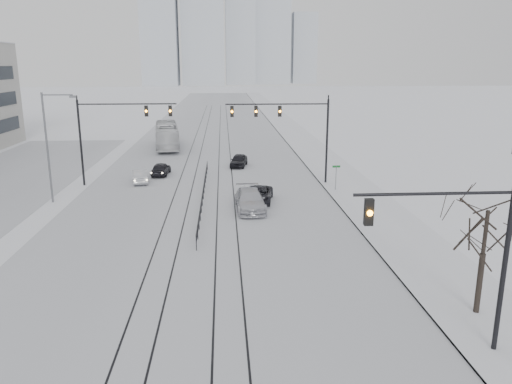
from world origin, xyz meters
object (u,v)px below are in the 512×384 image
(box_truck, at_px, (167,136))
(sedan_nb_far, at_px, (239,161))
(traffic_mast_near, at_px, (466,246))
(bare_tree, at_px, (487,222))
(sedan_sb_inner, at_px, (161,169))
(sedan_nb_front, at_px, (259,195))
(sedan_sb_outer, at_px, (140,176))
(sedan_nb_right, at_px, (250,200))

(box_truck, bearing_deg, sedan_nb_far, 118.23)
(traffic_mast_near, distance_m, bare_tree, 3.85)
(bare_tree, height_order, sedan_sb_inner, bare_tree)
(sedan_nb_front, bearing_deg, sedan_nb_far, 104.11)
(sedan_sb_outer, bearing_deg, bare_tree, 114.40)
(sedan_nb_far, bearing_deg, sedan_nb_right, -78.01)
(sedan_sb_inner, bearing_deg, sedan_sb_outer, 67.62)
(bare_tree, bearing_deg, sedan_nb_far, 105.60)
(sedan_sb_outer, xyz_separation_m, sedan_nb_front, (10.98, -7.80, -0.01))
(sedan_sb_inner, bearing_deg, traffic_mast_near, 119.05)
(bare_tree, relative_size, box_truck, 0.50)
(sedan_sb_outer, distance_m, sedan_nb_right, 14.27)
(bare_tree, xyz_separation_m, box_truck, (-19.09, 48.11, -2.78))
(traffic_mast_near, height_order, sedan_nb_front, traffic_mast_near)
(bare_tree, height_order, sedan_nb_front, bare_tree)
(sedan_sb_outer, distance_m, sedan_nb_far, 12.17)
(sedan_nb_front, distance_m, sedan_nb_right, 2.42)
(sedan_nb_far, xyz_separation_m, box_truck, (-9.35, 13.22, 1.02))
(traffic_mast_near, distance_m, box_truck, 53.84)
(traffic_mast_near, relative_size, sedan_sb_outer, 1.79)
(sedan_sb_inner, relative_size, sedan_sb_outer, 1.00)
(traffic_mast_near, relative_size, sedan_nb_far, 1.74)
(bare_tree, xyz_separation_m, sedan_nb_far, (-9.74, 34.89, -3.80))
(traffic_mast_near, bearing_deg, sedan_sb_inner, 114.58)
(box_truck, bearing_deg, sedan_sb_inner, 86.86)
(traffic_mast_near, height_order, box_truck, traffic_mast_near)
(sedan_nb_far, height_order, box_truck, box_truck)
(sedan_nb_front, xyz_separation_m, sedan_nb_right, (-0.86, -2.26, 0.16))
(sedan_nb_far, bearing_deg, sedan_sb_inner, -143.02)
(sedan_nb_right, distance_m, sedan_nb_far, 17.27)
(sedan_nb_right, relative_size, box_truck, 0.44)
(sedan_nb_right, height_order, sedan_nb_far, sedan_nb_right)
(traffic_mast_near, relative_size, sedan_sb_inner, 1.79)
(sedan_sb_outer, height_order, sedan_nb_far, sedan_nb_far)
(bare_tree, bearing_deg, box_truck, 111.64)
(sedan_sb_inner, bearing_deg, sedan_nb_far, -149.47)
(bare_tree, relative_size, sedan_nb_right, 1.12)
(bare_tree, bearing_deg, sedan_sb_outer, 125.23)
(traffic_mast_near, bearing_deg, sedan_nb_right, 108.77)
(sedan_nb_front, xyz_separation_m, box_truck, (-10.53, 28.23, 1.08))
(traffic_mast_near, bearing_deg, sedan_nb_far, 100.95)
(traffic_mast_near, height_order, bare_tree, traffic_mast_near)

